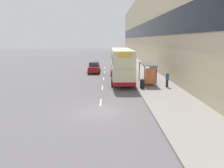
{
  "coord_description": "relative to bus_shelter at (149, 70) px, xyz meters",
  "views": [
    {
      "loc": [
        0.71,
        -14.88,
        5.55
      ],
      "look_at": [
        1.26,
        15.12,
        -1.16
      ],
      "focal_mm": 32.0,
      "sensor_mm": 36.0,
      "label": 1
    }
  ],
  "objects": [
    {
      "name": "lane_mark_2",
      "position": [
        -5.77,
        4.17,
        -1.87
      ],
      "size": [
        0.12,
        2.0,
        0.01
      ],
      "color": "silver",
      "rests_on": "ground_plane"
    },
    {
      "name": "lane_mark_1",
      "position": [
        -5.77,
        -1.48,
        -1.87
      ],
      "size": [
        0.12,
        2.0,
        0.01
      ],
      "color": "silver",
      "rests_on": "ground_plane"
    },
    {
      "name": "double_decker_bus_near",
      "position": [
        -3.3,
        2.29,
        0.41
      ],
      "size": [
        2.85,
        10.7,
        4.3
      ],
      "color": "beige",
      "rests_on": "ground_plane"
    },
    {
      "name": "litter_bin",
      "position": [
        -1.22,
        -2.46,
        -1.21
      ],
      "size": [
        0.55,
        0.55,
        1.05
      ],
      "color": "black",
      "rests_on": "ground_plane"
    },
    {
      "name": "pedestrian_at_shelter",
      "position": [
        1.76,
        -1.83,
        -0.83
      ],
      "size": [
        0.35,
        0.35,
        1.78
      ],
      "color": "#23232D",
      "rests_on": "ground_plane"
    },
    {
      "name": "lane_mark_4",
      "position": [
        -5.77,
        15.46,
        -1.87
      ],
      "size": [
        0.12,
        2.0,
        0.01
      ],
      "color": "silver",
      "rests_on": "ground_plane"
    },
    {
      "name": "ground_plane",
      "position": [
        -5.77,
        -9.47,
        -1.88
      ],
      "size": [
        220.0,
        220.0,
        0.0
      ],
      "primitive_type": "plane",
      "color": "#5B595B"
    },
    {
      "name": "pavement",
      "position": [
        0.73,
        29.03,
        -1.81
      ],
      "size": [
        5.0,
        93.0,
        0.14
      ],
      "color": "gray",
      "rests_on": "ground_plane"
    },
    {
      "name": "car_0",
      "position": [
        -7.47,
        9.26,
        -0.98
      ],
      "size": [
        2.03,
        3.88,
        1.84
      ],
      "rotation": [
        0.0,
        0.0,
        3.14
      ],
      "color": "maroon",
      "rests_on": "ground_plane"
    },
    {
      "name": "lane_mark_0",
      "position": [
        -5.77,
        -7.12,
        -1.87
      ],
      "size": [
        0.12,
        2.0,
        0.01
      ],
      "color": "silver",
      "rests_on": "ground_plane"
    },
    {
      "name": "bus_shelter",
      "position": [
        0.0,
        0.0,
        0.0
      ],
      "size": [
        1.6,
        4.2,
        2.48
      ],
      "color": "#4C4C51",
      "rests_on": "ground_plane"
    },
    {
      "name": "pedestrian_1",
      "position": [
        1.13,
        2.67,
        -0.91
      ],
      "size": [
        0.32,
        0.32,
        1.61
      ],
      "color": "#23232D",
      "rests_on": "ground_plane"
    },
    {
      "name": "lane_mark_3",
      "position": [
        -5.77,
        9.81,
        -1.87
      ],
      "size": [
        0.12,
        2.0,
        0.01
      ],
      "color": "silver",
      "rests_on": "ground_plane"
    },
    {
      "name": "terrace_facade",
      "position": [
        4.72,
        29.03,
        6.68
      ],
      "size": [
        3.1,
        93.0,
        17.12
      ],
      "color": "#C6B793",
      "rests_on": "ground_plane"
    }
  ]
}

